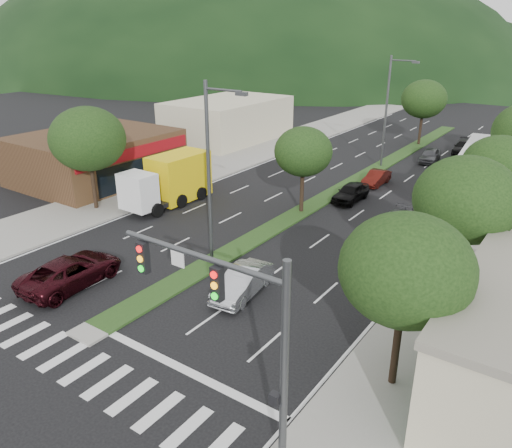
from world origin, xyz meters
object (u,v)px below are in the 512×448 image
Objects in this scene: streetlight_near at (212,168)px; car_queue_e at (430,155)px; streetlight_mid at (389,107)px; car_queue_f at (464,147)px; tree_r_c at (499,168)px; motorhome at (480,166)px; tree_r_b at (466,200)px; suv_maroon at (71,271)px; car_queue_b at (393,227)px; box_truck at (171,181)px; tree_r_a at (406,270)px; tree_med_far at (424,99)px; tree_l_a at (88,139)px; traffic_signal at (238,321)px; sedan_silver at (243,282)px; car_queue_a at (351,192)px; car_queue_d at (468,174)px; car_queue_c at (376,178)px; tree_med_near at (303,152)px.

streetlight_near reaches higher than car_queue_e.
streetlight_mid is 2.16× the size of car_queue_f.
streetlight_near is at bearing -134.51° from tree_r_c.
tree_r_c is 11.67m from motorhome.
suv_maroon is at bearing -148.57° from tree_r_b.
box_truck reaches higher than car_queue_b.
tree_r_a reaches higher than suv_maroon.
tree_r_a is 34.69m from car_queue_e.
tree_med_far is 36.23m from tree_l_a.
traffic_signal is 1.65× the size of sedan_silver.
car_queue_a is (-1.65, 16.10, -0.01)m from sedan_silver.
tree_r_b is 1.50× the size of car_queue_f.
car_queue_d is (-4.04, 20.30, -4.28)m from tree_r_b.
traffic_signal is 24.43m from tree_l_a.
car_queue_c is at bearing 144.30° from tree_r_c.
car_queue_a is (-10.19, 2.30, -4.06)m from tree_r_c.
tree_med_near is (-12.00, 6.00, -0.61)m from tree_r_b.
tree_med_near is at bearing -111.46° from car_queue_a.
car_queue_e is at bearing 54.88° from streetlight_mid.
tree_l_a is at bearing -125.84° from car_queue_e.
tree_r_a is 23.56m from box_truck.
car_queue_c is (-10.17, 15.30, -4.44)m from tree_r_b.
tree_med_near is at bearing -108.44° from suv_maroon.
traffic_signal reaches higher than suv_maroon.
tree_med_far is 0.72× the size of motorhome.
sedan_silver is 1.06× the size of car_queue_a.
motorhome is (1.98, 13.62, 1.17)m from car_queue_b.
streetlight_near reaches higher than car_queue_c.
tree_med_near is 1.30× the size of car_queue_f.
car_queue_f is 0.48× the size of motorhome.
car_queue_a is at bearing 139.59° from car_queue_b.
suv_maroon is 1.19× the size of car_queue_f.
tree_r_a is at bearing -49.40° from tree_med_near.
traffic_signal is 1.06× the size of tree_r_a.
motorhome is (21.50, 20.92, -3.25)m from tree_l_a.
tree_r_a is 18.44m from tree_med_near.
tree_r_a is 28.88m from car_queue_d.
traffic_signal is 1.01× the size of tree_r_b.
streetlight_near is 11.77m from box_truck.
tree_r_b reaches higher than car_queue_e.
tree_r_b is at bearing -76.77° from car_queue_e.
car_queue_c is at bearing 104.01° from traffic_signal.
motorhome is at bearing 69.02° from streetlight_near.
traffic_signal is at bearing -83.71° from car_queue_d.
traffic_signal is 24.12m from box_truck.
car_queue_d is at bearing -52.51° from car_queue_e.
motorhome is at bearing 105.37° from tree_r_c.
car_queue_f is (9.49, 40.61, -0.09)m from suv_maroon.
tree_med_near is 1.50× the size of car_queue_a.
traffic_signal is at bearing -118.20° from tree_r_a.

